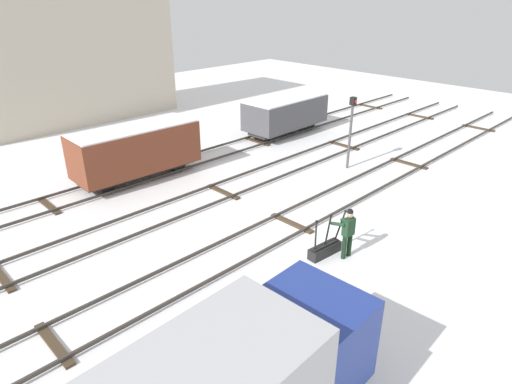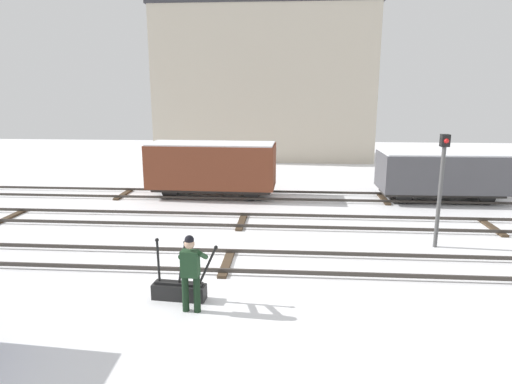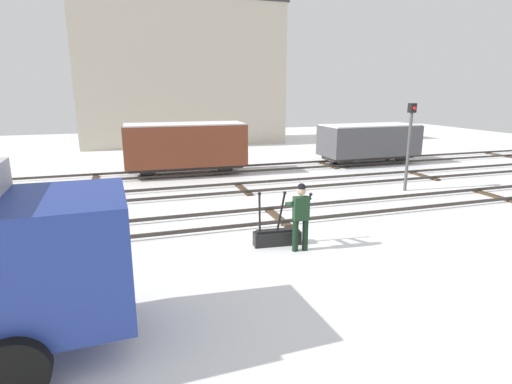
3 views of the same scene
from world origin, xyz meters
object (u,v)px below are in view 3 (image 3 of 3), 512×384
Objects in this scene: switch_lever_frame at (277,236)px; signal_post at (410,137)px; rail_worker at (301,213)px; freight_car_near_switch at (185,146)px; freight_car_back_track at (369,141)px.

switch_lever_frame is 0.45× the size of signal_post.
rail_worker is (0.41, -0.53, 0.74)m from switch_lever_frame.
rail_worker is at bearing -47.26° from switch_lever_frame.
freight_car_near_switch is at bearing 100.72° from switch_lever_frame.
freight_car_near_switch is (-0.93, 9.94, 1.16)m from switch_lever_frame.
switch_lever_frame is 0.30× the size of freight_car_back_track.
freight_car_back_track is (9.07, 9.94, 1.01)m from switch_lever_frame.
rail_worker is at bearing -145.55° from signal_post.
freight_car_near_switch is (-7.94, 5.93, -0.75)m from signal_post.
signal_post is 6.34m from freight_car_back_track.
rail_worker is 10.56m from freight_car_near_switch.
signal_post is (6.61, 4.53, 1.16)m from rail_worker.
rail_worker reaches higher than switch_lever_frame.
rail_worker is 0.33× the size of freight_car_back_track.
freight_car_back_track is at bearing 52.98° from switch_lever_frame.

